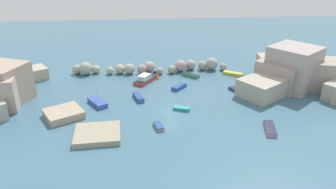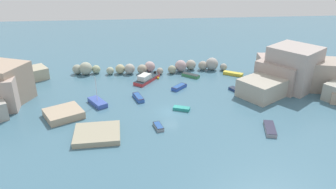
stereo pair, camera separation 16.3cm
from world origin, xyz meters
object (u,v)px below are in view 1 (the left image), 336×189
(channel_buoy, at_px, (158,78))
(moored_boat_10, at_px, (235,90))
(moored_boat_3, at_px, (146,79))
(moored_boat_2, at_px, (190,75))
(moored_boat_7, at_px, (138,97))
(moored_boat_9, at_px, (233,74))
(moored_boat_5, at_px, (182,109))
(moored_boat_6, at_px, (159,126))
(stone_dock, at_px, (97,134))
(moored_boat_8, at_px, (270,128))
(moored_boat_1, at_px, (179,87))
(moored_boat_4, at_px, (100,132))
(moored_boat_0, at_px, (98,102))

(channel_buoy, xyz_separation_m, moored_boat_10, (14.37, -7.63, 0.01))
(channel_buoy, xyz_separation_m, moored_boat_3, (-2.52, -1.16, 0.37))
(moored_boat_2, xyz_separation_m, moored_boat_10, (7.36, -8.23, -0.07))
(moored_boat_7, relative_size, moored_boat_10, 1.36)
(channel_buoy, relative_size, moored_boat_9, 0.12)
(moored_boat_5, distance_m, moored_boat_6, 7.17)
(moored_boat_5, xyz_separation_m, moored_boat_10, (11.35, 7.12, -0.02))
(stone_dock, relative_size, moored_boat_8, 1.41)
(stone_dock, height_order, moored_boat_2, stone_dock)
(stone_dock, relative_size, moored_boat_9, 1.57)
(moored_boat_7, xyz_separation_m, moored_boat_8, (19.58, -12.97, -0.07))
(moored_boat_3, relative_size, moored_boat_9, 1.64)
(moored_boat_1, height_order, moored_boat_5, moored_boat_1)
(moored_boat_4, distance_m, moored_boat_8, 25.33)
(moored_boat_5, bearing_deg, moored_boat_6, 74.72)
(stone_dock, xyz_separation_m, moored_boat_8, (25.66, -0.69, -0.12))
(moored_boat_3, bearing_deg, moored_boat_5, 56.69)
(moored_boat_2, bearing_deg, moored_boat_8, -31.19)
(moored_boat_0, relative_size, moored_boat_10, 1.85)
(moored_boat_4, bearing_deg, moored_boat_0, -134.25)
(moored_boat_6, bearing_deg, moored_boat_7, -178.42)
(moored_boat_3, height_order, moored_boat_8, moored_boat_3)
(moored_boat_1, distance_m, moored_boat_3, 7.66)
(moored_boat_5, distance_m, moored_boat_10, 13.39)
(moored_boat_4, height_order, moored_boat_10, moored_boat_4)
(moored_boat_10, bearing_deg, moored_boat_5, -84.42)
(moored_boat_3, bearing_deg, moored_boat_9, 130.32)
(moored_boat_2, bearing_deg, moored_boat_7, -98.21)
(channel_buoy, distance_m, moored_boat_6, 20.53)
(moored_boat_8, bearing_deg, moored_boat_1, -132.01)
(moored_boat_1, xyz_separation_m, moored_boat_7, (-7.97, -4.20, 0.03))
(moored_boat_6, relative_size, moored_boat_8, 0.60)
(moored_boat_7, xyz_separation_m, moored_boat_10, (18.58, 2.12, -0.12))
(moored_boat_10, bearing_deg, moored_boat_3, -137.48)
(moored_boat_1, bearing_deg, moored_boat_7, 160.75)
(moored_boat_1, bearing_deg, moored_boat_10, -58.17)
(moored_boat_2, relative_size, moored_boat_3, 0.55)
(stone_dock, xyz_separation_m, moored_boat_3, (7.78, 20.87, 0.20))
(moored_boat_7, distance_m, moored_boat_9, 23.07)
(moored_boat_0, xyz_separation_m, moored_boat_3, (8.84, 10.13, 0.19))
(stone_dock, distance_m, moored_boat_4, 0.70)
(moored_boat_0, distance_m, moored_boat_3, 13.44)
(moored_boat_3, bearing_deg, moored_boat_2, 134.97)
(moored_boat_1, xyz_separation_m, moored_boat_6, (-5.05, -14.94, -0.05))
(channel_buoy, xyz_separation_m, moored_boat_5, (3.02, -14.75, 0.03))
(stone_dock, relative_size, moored_boat_2, 1.74)
(stone_dock, distance_m, moored_boat_2, 28.49)
(moored_boat_1, distance_m, moored_boat_6, 15.77)
(moored_boat_0, relative_size, moored_boat_4, 1.66)
(moored_boat_2, distance_m, moored_boat_7, 15.27)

